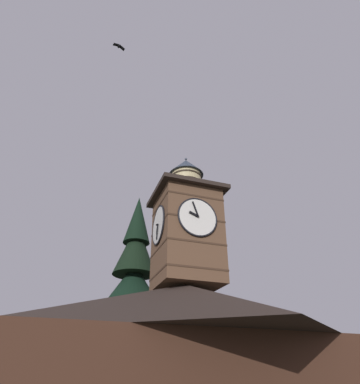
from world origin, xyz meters
TOP-DOWN VIEW (x-y plane):
  - building_main at (1.35, -2.00)m, footprint 16.28×12.03m
  - clock_tower at (1.01, -2.69)m, footprint 3.99×3.99m
  - pine_tree_behind at (2.75, -8.29)m, footprint 6.15×6.15m
  - moon at (-10.37, -34.29)m, footprint 1.99×1.99m
  - flying_bird_high at (6.50, 2.96)m, footprint 0.60×0.29m

SIDE VIEW (x-z plane):
  - building_main at x=1.35m, z-range 0.07..6.49m
  - pine_tree_behind at x=2.75m, z-range -1.47..12.94m
  - clock_tower at x=1.01m, z-range 5.70..14.07m
  - moon at x=-10.37m, z-range 12.21..14.21m
  - flying_bird_high at x=6.50m, z-range 16.21..16.35m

